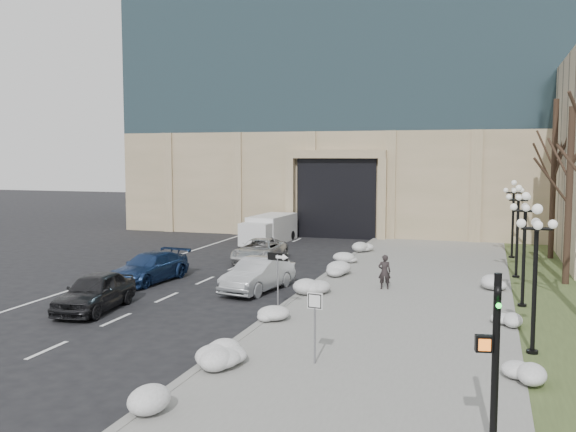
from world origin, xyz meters
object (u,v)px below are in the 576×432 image
car_d (260,251)px  lamppost_b (525,234)px  pedestrian (385,272)px  keep_sign (315,313)px  one_way_sign (281,264)px  car_c (150,267)px  car_b (258,275)px  lamppost_c (518,219)px  lamppost_a (536,259)px  box_truck (269,230)px  traffic_signal (493,368)px  car_a (95,292)px  lamppost_d (513,208)px  car_e (264,232)px

car_d → lamppost_b: size_ratio=1.03×
pedestrian → lamppost_b: bearing=152.3°
keep_sign → lamppost_b: 11.46m
pedestrian → one_way_sign: size_ratio=0.64×
car_c → keep_sign: size_ratio=2.21×
car_b → car_d: bearing=118.7°
lamppost_c → lamppost_a: bearing=-90.0°
box_truck → traffic_signal: traffic_signal is taller
car_b → traffic_signal: bearing=-44.3°
car_a → pedestrian: pedestrian is taller
box_truck → traffic_signal: 33.15m
car_a → box_truck: box_truck is taller
car_b → lamppost_a: (11.43, -6.45, 2.31)m
car_b → traffic_signal: 17.27m
car_b → box_truck: 16.37m
car_d → pedestrian: bearing=-36.5°
car_c → lamppost_c: size_ratio=1.04×
pedestrian → lamppost_b: 6.46m
traffic_signal → lamppost_d: (1.24, 26.94, 1.15)m
car_b → box_truck: box_truck is taller
car_b → lamppost_c: 13.38m
car_e → one_way_sign: one_way_sign is taller
box_truck → keep_sign: 27.08m
lamppost_a → lamppost_b: 6.50m
lamppost_c → one_way_sign: bearing=-130.1°
car_a → lamppost_b: size_ratio=0.95×
keep_sign → car_d: bearing=123.7°
lamppost_c → pedestrian: bearing=-140.2°
car_b → car_d: car_b is taller
car_d → lamppost_a: (14.07, -13.96, 2.39)m
traffic_signal → lamppost_d: bearing=76.5°
car_b → box_truck: (-4.86, 15.63, 0.18)m
pedestrian → lamppost_d: 13.00m
car_b → car_c: car_b is taller
keep_sign → traffic_signal: 6.63m
car_b → lamppost_d: size_ratio=0.97×
keep_sign → lamppost_d: (6.18, 22.54, 1.43)m
car_c → car_d: 7.75m
box_truck → car_d: bearing=-71.5°
car_c → lamppost_c: lamppost_c is taller
lamppost_d → one_way_sign: bearing=-117.6°
car_e → lamppost_b: (16.75, -15.87, 2.33)m
car_c → pedestrian: pedestrian is taller
one_way_sign → lamppost_b: (8.97, 4.16, 1.02)m
traffic_signal → car_b: bearing=115.4°
traffic_signal → keep_sign: bearing=127.4°
box_truck → pedestrian: bearing=-50.1°
car_e → keep_sign: (10.57, -25.41, 0.90)m
car_a → car_c: car_a is taller
lamppost_b → lamppost_d: size_ratio=1.00×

